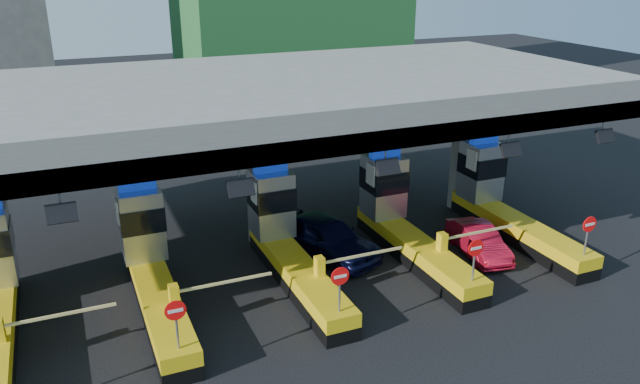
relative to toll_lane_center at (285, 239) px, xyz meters
name	(u,v)px	position (x,y,z in m)	size (l,w,h in m)	color
ground	(288,275)	(0.00, -0.28, -1.40)	(120.00, 120.00, 0.00)	black
toll_canopy	(260,101)	(0.00, 2.59, 4.74)	(28.00, 12.09, 7.00)	slate
toll_lane_left	(150,263)	(-5.00, 0.00, 0.00)	(4.43, 8.00, 4.16)	black
toll_lane_center	(285,239)	(0.00, 0.00, 0.00)	(4.43, 8.00, 4.16)	black
toll_lane_right	(401,218)	(5.00, 0.00, 0.00)	(4.43, 8.00, 4.16)	black
toll_lane_far_right	(501,200)	(10.00, 0.00, 0.00)	(4.43, 8.00, 4.16)	black
van	(326,236)	(1.96, 0.66, -0.55)	(2.00, 4.98, 1.70)	black
red_car	(478,241)	(7.68, -1.67, -0.78)	(1.30, 3.72, 1.23)	red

